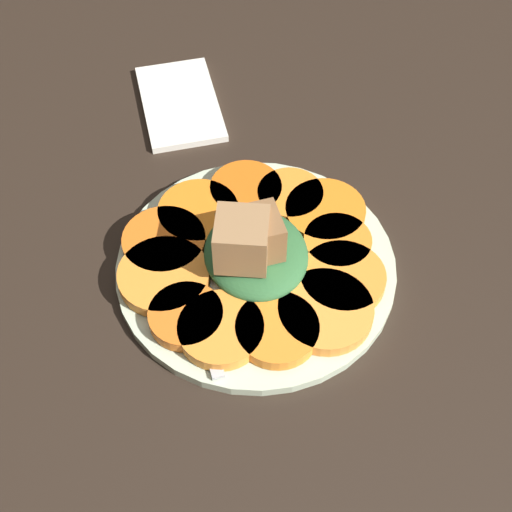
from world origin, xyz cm
name	(u,v)px	position (x,y,z in cm)	size (l,w,h in cm)	color
table_slab	(256,275)	(0.00, 0.00, 1.00)	(120.00, 120.00, 2.00)	black
plate	(256,266)	(0.00, 0.00, 2.52)	(26.14, 26.14, 1.05)	beige
carrot_slice_0	(290,196)	(-6.77, 5.09, 3.73)	(6.54, 6.54, 1.25)	orange
carrot_slice_1	(246,190)	(-8.49, 1.00, 3.73)	(7.16, 7.16, 1.25)	orange
carrot_slice_2	(198,213)	(-6.67, -4.17, 3.73)	(7.84, 7.84, 1.25)	orange
carrot_slice_3	(164,242)	(-3.92, -7.96, 3.73)	(7.87, 7.87, 1.25)	orange
carrot_slice_4	(164,278)	(0.18, -8.62, 3.73)	(8.37, 8.37, 1.25)	orange
carrot_slice_5	(186,316)	(4.69, -7.41, 3.73)	(6.57, 6.57, 1.25)	orange
carrot_slice_6	(221,329)	(6.72, -4.72, 3.73)	(7.50, 7.50, 1.25)	orange
carrot_slice_7	(273,330)	(7.85, -0.33, 3.73)	(7.28, 7.28, 1.25)	orange
carrot_slice_8	(325,311)	(7.00, 4.59, 3.73)	(8.44, 8.44, 1.25)	orange
carrot_slice_9	(343,278)	(3.99, 7.13, 3.73)	(7.81, 7.81, 1.25)	orange
carrot_slice_10	(338,244)	(0.17, 7.88, 3.73)	(6.40, 6.40, 1.25)	orange
carrot_slice_11	(325,212)	(-3.93, 7.86, 3.73)	(7.82, 7.82, 1.25)	orange
center_pile	(252,247)	(0.27, -0.45, 5.91)	(10.60, 9.54, 7.29)	#2D6033
fork	(192,282)	(0.99, -6.25, 3.30)	(19.10, 2.61, 0.40)	#B2B2B7
napkin	(180,103)	(-24.30, -3.06, 2.40)	(13.84, 8.30, 0.80)	silver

